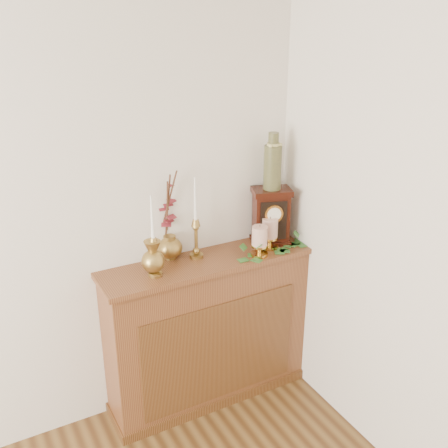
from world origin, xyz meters
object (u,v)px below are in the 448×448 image
candlestick_center (196,232)px  ginger_jar (167,218)px  bud_vase (153,259)px  candlestick_left (154,251)px  ceramic_vase (273,164)px  mantel_clock (271,216)px

candlestick_center → ginger_jar: bearing=144.2°
bud_vase → candlestick_left: bearing=-21.4°
candlestick_center → bud_vase: bearing=-162.1°
candlestick_center → ceramic_vase: size_ratio=1.43×
ginger_jar → ceramic_vase: 0.67m
bud_vase → candlestick_center: bearing=17.9°
candlestick_left → mantel_clock: size_ratio=1.33×
mantel_clock → candlestick_center: bearing=-162.7°
bud_vase → ginger_jar: bearing=48.6°
ceramic_vase → ginger_jar: bearing=169.8°
mantel_clock → ceramic_vase: (0.00, 0.00, 0.32)m
bud_vase → mantel_clock: mantel_clock is taller
bud_vase → ginger_jar: size_ratio=0.38×
candlestick_left → candlestick_center: (0.29, 0.10, 0.01)m
candlestick_left → candlestick_center: candlestick_center is taller
candlestick_center → mantel_clock: 0.48m
candlestick_left → ceramic_vase: (0.77, 0.08, 0.34)m
candlestick_left → ceramic_vase: bearing=5.9°
ginger_jar → ceramic_vase: (0.61, -0.11, 0.25)m
candlestick_left → bud_vase: (-0.01, 0.00, -0.05)m
bud_vase → ginger_jar: ginger_jar is taller
candlestick_left → ginger_jar: size_ratio=0.86×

